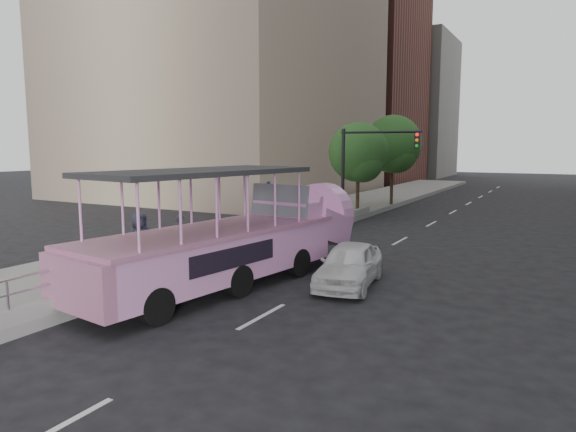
% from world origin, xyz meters
% --- Properties ---
extents(ground, '(160.00, 160.00, 0.00)m').
position_xyz_m(ground, '(0.00, 0.00, 0.00)').
color(ground, black).
extents(sidewalk, '(5.50, 80.00, 0.30)m').
position_xyz_m(sidewalk, '(-5.75, 10.00, 0.15)').
color(sidewalk, gray).
rests_on(sidewalk, ground).
extents(kerb_wall, '(0.24, 30.00, 0.36)m').
position_xyz_m(kerb_wall, '(-3.12, 2.00, 0.48)').
color(kerb_wall, '#9A9B96').
rests_on(kerb_wall, sidewalk).
extents(guardrail, '(0.07, 22.00, 0.71)m').
position_xyz_m(guardrail, '(-3.12, 2.00, 1.14)').
color(guardrail, '#B9B9BE').
rests_on(guardrail, kerb_wall).
extents(duck_boat, '(4.12, 11.13, 3.61)m').
position_xyz_m(duck_boat, '(-1.45, 0.52, 1.34)').
color(duck_boat, black).
rests_on(duck_boat, ground).
extents(car, '(2.14, 4.10, 1.33)m').
position_xyz_m(car, '(1.82, 1.79, 0.67)').
color(car, white).
rests_on(car, ground).
extents(pedestrian_near, '(0.62, 0.68, 1.56)m').
position_xyz_m(pedestrian_near, '(-4.46, 1.37, 1.08)').
color(pedestrian_near, '#262939').
rests_on(pedestrian_near, sidewalk).
extents(pedestrian_far, '(0.88, 1.08, 1.89)m').
position_xyz_m(pedestrian_far, '(-4.38, -0.72, 1.24)').
color(pedestrian_far, '#262939').
rests_on(pedestrian_far, sidewalk).
extents(parking_sign, '(0.24, 0.62, 2.91)m').
position_xyz_m(parking_sign, '(-2.73, 4.57, 1.81)').
color(parking_sign, black).
rests_on(parking_sign, ground).
extents(traffic_signal, '(4.20, 0.32, 5.20)m').
position_xyz_m(traffic_signal, '(-1.70, 12.50, 3.50)').
color(traffic_signal, black).
rests_on(traffic_signal, ground).
extents(street_tree_near, '(3.52, 3.52, 5.72)m').
position_xyz_m(street_tree_near, '(-3.30, 15.93, 3.82)').
color(street_tree_near, '#332217').
rests_on(street_tree_near, ground).
extents(street_tree_far, '(3.97, 3.97, 6.45)m').
position_xyz_m(street_tree_far, '(-3.10, 21.93, 4.31)').
color(street_tree_far, '#332217').
rests_on(street_tree_far, ground).
extents(midrise_brick, '(18.00, 16.00, 26.00)m').
position_xyz_m(midrise_brick, '(-18.00, 48.00, 13.00)').
color(midrise_brick, brown).
rests_on(midrise_brick, ground).
extents(midrise_stone_b, '(16.00, 14.00, 20.00)m').
position_xyz_m(midrise_stone_b, '(-16.00, 64.00, 10.00)').
color(midrise_stone_b, slate).
rests_on(midrise_stone_b, ground).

